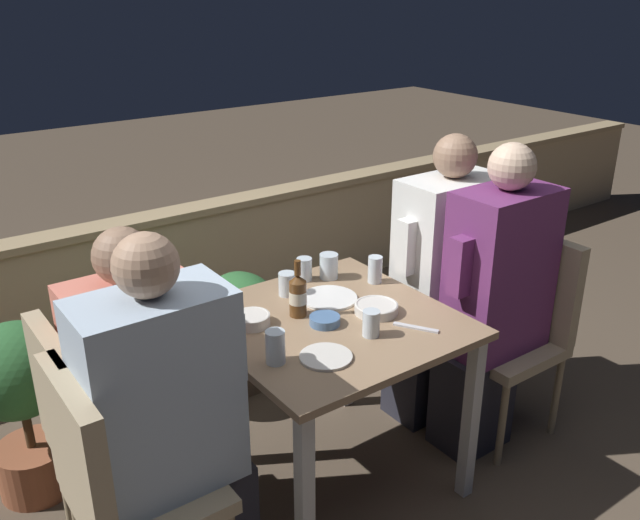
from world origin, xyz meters
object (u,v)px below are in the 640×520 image
object	(u,v)px
person_white_polo	(441,280)
person_purple_stripe	(492,302)
chair_left_near	(114,479)
person_coral_top	(148,390)
person_blue_shirt	(173,427)
chair_right_far	(469,293)
chair_left_far	(93,425)
beer_bottle	(298,295)
potted_plant	(21,393)
chair_right_near	(519,317)

from	to	relation	value
person_white_polo	person_purple_stripe	bearing A→B (deg)	-90.19
chair_left_near	person_coral_top	bearing A→B (deg)	51.43
person_blue_shirt	person_coral_top	size ratio (longest dim) A/B	1.07
person_coral_top	chair_right_far	distance (m)	1.60
chair_left_near	chair_left_far	distance (m)	0.30
person_purple_stripe	beer_bottle	xyz separation A→B (m)	(-0.81, 0.27, 0.16)
person_coral_top	potted_plant	distance (m)	0.61
person_purple_stripe	beer_bottle	size ratio (longest dim) A/B	5.99
person_purple_stripe	potted_plant	bearing A→B (deg)	154.51
person_coral_top	potted_plant	world-z (taller)	person_coral_top
person_coral_top	potted_plant	bearing A→B (deg)	123.54
chair_left_near	chair_right_near	size ratio (longest dim) A/B	1.00
chair_left_far	person_coral_top	size ratio (longest dim) A/B	0.75
chair_right_far	person_purple_stripe	bearing A→B (deg)	-123.52
chair_right_far	chair_left_near	bearing A→B (deg)	-171.65
chair_left_far	person_white_polo	distance (m)	1.61
chair_right_far	potted_plant	world-z (taller)	chair_right_far
chair_right_far	potted_plant	distance (m)	2.00
person_coral_top	person_purple_stripe	size ratio (longest dim) A/B	0.90
beer_bottle	person_blue_shirt	bearing A→B (deg)	-159.56
chair_left_far	potted_plant	world-z (taller)	chair_left_far
person_coral_top	beer_bottle	distance (m)	0.64
chair_right_near	person_white_polo	bearing A→B (deg)	123.19
chair_left_far	chair_right_near	distance (m)	1.83
person_purple_stripe	beer_bottle	bearing A→B (deg)	161.67
person_purple_stripe	chair_right_far	xyz separation A→B (m)	(0.20, 0.30, -0.13)
person_purple_stripe	beer_bottle	world-z (taller)	person_purple_stripe
chair_right_near	beer_bottle	xyz separation A→B (m)	(-1.01, 0.27, 0.29)
chair_left_far	chair_left_near	bearing A→B (deg)	-96.90
chair_right_near	chair_right_far	size ratio (longest dim) A/B	1.00
chair_left_near	beer_bottle	world-z (taller)	beer_bottle
chair_left_far	person_coral_top	bearing A→B (deg)	-0.00
chair_right_near	person_purple_stripe	size ratio (longest dim) A/B	0.68
person_blue_shirt	potted_plant	size ratio (longest dim) A/B	1.74
chair_left_near	person_blue_shirt	size ratio (longest dim) A/B	0.71
potted_plant	chair_right_far	bearing A→B (deg)	-15.16
chair_left_far	chair_right_near	bearing A→B (deg)	-10.40
person_blue_shirt	person_coral_top	world-z (taller)	person_blue_shirt
chair_left_near	person_coral_top	distance (m)	0.39
chair_right_far	beer_bottle	size ratio (longest dim) A/B	4.06
chair_right_near	person_white_polo	distance (m)	0.38
chair_left_far	person_purple_stripe	world-z (taller)	person_purple_stripe
person_coral_top	person_purple_stripe	world-z (taller)	person_purple_stripe
chair_left_near	potted_plant	distance (m)	0.80
chair_left_near	potted_plant	world-z (taller)	chair_left_near
person_purple_stripe	potted_plant	size ratio (longest dim) A/B	1.81
chair_left_near	person_white_polo	xyz separation A→B (m)	(1.64, 0.27, 0.12)
chair_left_near	person_white_polo	world-z (taller)	person_white_polo
chair_left_far	person_blue_shirt	bearing A→B (deg)	-61.34
person_purple_stripe	chair_left_near	bearing A→B (deg)	178.90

